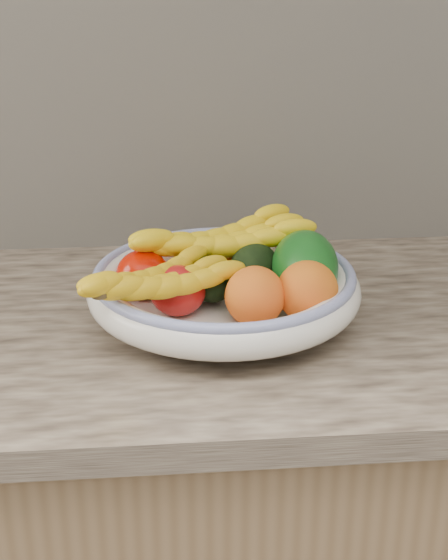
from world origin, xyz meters
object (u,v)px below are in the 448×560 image
banana_bunch_back (220,246)px  banana_bunch_front (158,286)px  fruit_bowl (224,287)px  green_mango (305,267)px

banana_bunch_back → banana_bunch_front: size_ratio=1.17×
fruit_bowl → banana_bunch_back: bearing=90.4°
banana_bunch_back → fruit_bowl: bearing=-108.1°
green_mango → banana_bunch_front: 0.22m
green_mango → banana_bunch_front: green_mango is taller
fruit_bowl → green_mango: size_ratio=2.71×
fruit_bowl → banana_bunch_back: banana_bunch_back is taller
fruit_bowl → green_mango: 0.12m
banana_bunch_front → fruit_bowl: bearing=-0.5°
fruit_bowl → banana_bunch_front: size_ratio=1.56×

